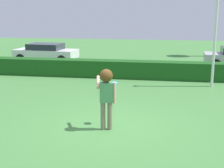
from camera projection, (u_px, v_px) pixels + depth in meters
ground_plane at (109, 126)px, 9.79m from camera, size 60.00×60.00×0.00m
person at (106, 90)px, 9.29m from camera, size 0.67×0.72×1.81m
frisbee at (114, 83)px, 9.74m from camera, size 0.25×0.25×0.07m
lamppost at (216, 17)px, 14.25m from camera, size 0.24×0.24×5.65m
hedge_row at (134, 69)px, 16.72m from camera, size 25.72×0.90×0.89m
parked_car_white at (46, 52)px, 21.92m from camera, size 4.32×2.06×1.25m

